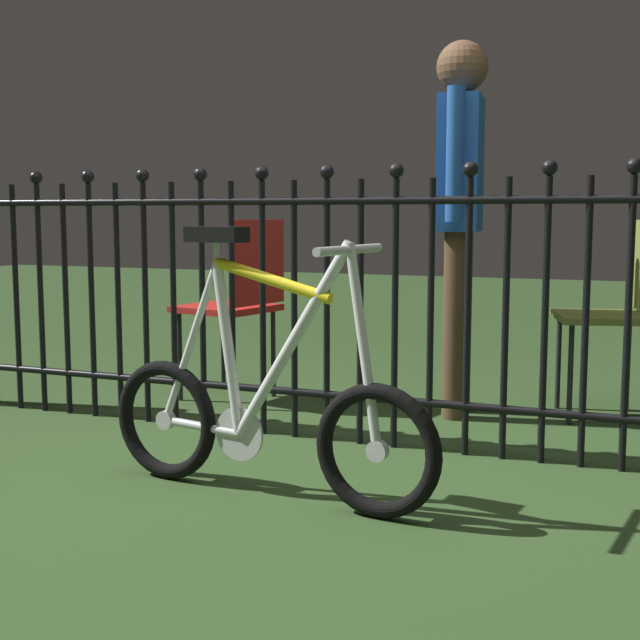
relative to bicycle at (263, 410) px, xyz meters
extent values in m
plane|color=#2A431F|center=(0.16, 0.09, -0.29)|extent=(20.00, 20.00, 0.00)
cylinder|color=black|center=(-1.64, 0.74, 0.24)|extent=(0.03, 0.03, 1.05)
cylinder|color=black|center=(-1.49, 0.74, 0.24)|extent=(0.03, 0.03, 1.05)
sphere|color=black|center=(-1.49, 0.74, 0.79)|extent=(0.06, 0.06, 0.06)
cylinder|color=black|center=(-1.35, 0.74, 0.24)|extent=(0.03, 0.03, 1.05)
cylinder|color=black|center=(-1.21, 0.74, 0.24)|extent=(0.03, 0.03, 1.05)
sphere|color=black|center=(-1.21, 0.74, 0.79)|extent=(0.06, 0.06, 0.06)
cylinder|color=black|center=(-1.07, 0.74, 0.24)|extent=(0.03, 0.03, 1.05)
cylinder|color=black|center=(-0.93, 0.74, 0.24)|extent=(0.03, 0.03, 1.05)
sphere|color=black|center=(-0.93, 0.74, 0.79)|extent=(0.06, 0.06, 0.06)
cylinder|color=black|center=(-0.78, 0.74, 0.24)|extent=(0.03, 0.03, 1.05)
cylinder|color=black|center=(-0.64, 0.74, 0.24)|extent=(0.03, 0.03, 1.05)
sphere|color=black|center=(-0.64, 0.74, 0.79)|extent=(0.06, 0.06, 0.06)
cylinder|color=black|center=(-0.50, 0.74, 0.24)|extent=(0.03, 0.03, 1.05)
cylinder|color=black|center=(-0.36, 0.74, 0.24)|extent=(0.03, 0.03, 1.05)
sphere|color=black|center=(-0.36, 0.74, 0.79)|extent=(0.06, 0.06, 0.06)
cylinder|color=black|center=(-0.22, 0.74, 0.24)|extent=(0.03, 0.03, 1.05)
cylinder|color=black|center=(-0.08, 0.74, 0.24)|extent=(0.03, 0.03, 1.05)
sphere|color=black|center=(-0.08, 0.74, 0.79)|extent=(0.06, 0.06, 0.06)
cylinder|color=black|center=(0.07, 0.74, 0.24)|extent=(0.03, 0.03, 1.05)
cylinder|color=black|center=(0.21, 0.74, 0.24)|extent=(0.03, 0.03, 1.05)
sphere|color=black|center=(0.21, 0.74, 0.79)|extent=(0.06, 0.06, 0.06)
cylinder|color=black|center=(0.35, 0.74, 0.24)|extent=(0.03, 0.03, 1.05)
cylinder|color=black|center=(0.49, 0.74, 0.24)|extent=(0.03, 0.03, 1.05)
sphere|color=black|center=(0.49, 0.74, 0.79)|extent=(0.06, 0.06, 0.06)
cylinder|color=black|center=(0.63, 0.74, 0.24)|extent=(0.03, 0.03, 1.05)
cylinder|color=black|center=(0.78, 0.74, 0.24)|extent=(0.03, 0.03, 1.05)
sphere|color=black|center=(0.78, 0.74, 0.79)|extent=(0.06, 0.06, 0.06)
cylinder|color=black|center=(0.92, 0.74, 0.24)|extent=(0.03, 0.03, 1.05)
cylinder|color=black|center=(1.06, 0.74, 0.24)|extent=(0.03, 0.03, 1.05)
sphere|color=black|center=(1.06, 0.74, 0.79)|extent=(0.06, 0.06, 0.06)
cylinder|color=black|center=(0.16, 0.74, -0.10)|extent=(4.44, 0.03, 0.03)
cylinder|color=black|center=(0.16, 0.74, 0.68)|extent=(4.44, 0.03, 0.03)
torus|color=black|center=(-0.40, 0.05, -0.08)|extent=(0.42, 0.10, 0.41)
cylinder|color=silver|center=(-0.40, 0.05, -0.08)|extent=(0.07, 0.04, 0.07)
torus|color=black|center=(0.40, -0.05, -0.08)|extent=(0.42, 0.10, 0.41)
cylinder|color=silver|center=(0.40, -0.05, -0.08)|extent=(0.07, 0.04, 0.07)
cylinder|color=silver|center=(0.11, -0.01, 0.22)|extent=(0.44, 0.09, 0.65)
cylinder|color=yellow|center=(0.03, 0.00, 0.42)|extent=(0.43, 0.09, 0.14)
cylinder|color=silver|center=(-0.13, 0.02, 0.19)|extent=(0.12, 0.05, 0.57)
cylinder|color=silver|center=(-0.25, 0.03, -0.09)|extent=(0.31, 0.07, 0.04)
cylinder|color=silver|center=(-0.29, 0.04, 0.19)|extent=(0.25, 0.06, 0.56)
cylinder|color=silver|center=(0.36, -0.04, 0.23)|extent=(0.13, 0.05, 0.62)
cylinder|color=silver|center=(0.31, -0.04, 0.53)|extent=(0.03, 0.03, 0.02)
cylinder|color=silver|center=(0.31, -0.04, 0.52)|extent=(0.08, 0.40, 0.03)
cylinder|color=silver|center=(-0.17, 0.02, 0.50)|extent=(0.03, 0.03, 0.07)
cube|color=black|center=(-0.17, 0.02, 0.56)|extent=(0.21, 0.11, 0.05)
cylinder|color=silver|center=(-0.09, 0.01, -0.09)|extent=(0.18, 0.03, 0.18)
cylinder|color=black|center=(0.81, 1.38, -0.07)|extent=(0.02, 0.02, 0.44)
cylinder|color=black|center=(0.72, 1.69, -0.07)|extent=(0.02, 0.02, 0.44)
cylinder|color=black|center=(1.02, 1.78, -0.07)|extent=(0.02, 0.02, 0.44)
cube|color=olive|center=(0.91, 1.58, 0.17)|extent=(0.49, 0.49, 0.03)
cylinder|color=black|center=(-1.03, 1.17, -0.07)|extent=(0.02, 0.02, 0.44)
cylinder|color=black|center=(-0.96, 1.49, -0.07)|extent=(0.02, 0.02, 0.44)
cylinder|color=black|center=(-0.70, 1.11, -0.07)|extent=(0.02, 0.02, 0.44)
cylinder|color=black|center=(-0.64, 1.43, -0.07)|extent=(0.02, 0.02, 0.44)
cube|color=#A51E19|center=(-0.83, 1.30, 0.16)|extent=(0.48, 0.48, 0.03)
cube|color=#A51E19|center=(-0.64, 1.26, 0.40)|extent=(0.11, 0.39, 0.40)
cylinder|color=#4C3823|center=(0.31, 1.31, 0.13)|extent=(0.11, 0.11, 0.84)
cylinder|color=#4C3823|center=(0.29, 1.47, 0.13)|extent=(0.11, 0.11, 0.84)
cube|color=#1E4C99|center=(0.30, 1.39, 0.84)|extent=(0.21, 0.32, 0.59)
cylinder|color=#1E4C99|center=(0.33, 1.19, 0.87)|extent=(0.08, 0.08, 0.56)
cylinder|color=#1E4C99|center=(0.28, 1.59, 0.87)|extent=(0.08, 0.08, 0.56)
sphere|color=brown|center=(0.30, 1.39, 1.26)|extent=(0.23, 0.23, 0.23)
camera|label=1|loc=(1.20, -2.47, 0.62)|focal=48.83mm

